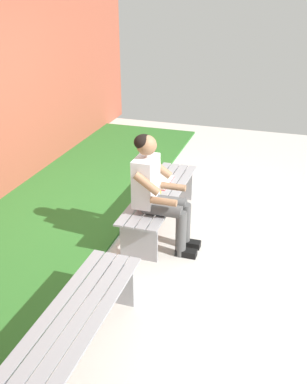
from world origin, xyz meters
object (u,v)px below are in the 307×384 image
at_px(bench_far, 77,323).
at_px(bench_near, 160,199).
at_px(apple, 158,192).
at_px(book_open, 163,182).
at_px(person_seated, 157,189).

bearing_deg(bench_far, bench_near, 180.00).
bearing_deg(bench_near, apple, -2.60).
distance_m(bench_near, apple, 0.17).
bearing_deg(apple, bench_far, 0.13).
bearing_deg(apple, book_open, -174.35).
bearing_deg(person_seated, bench_far, -3.42).
bearing_deg(bench_far, book_open, -179.10).
xyz_separation_m(bench_far, apple, (-2.00, -0.00, 0.14)).
relative_size(bench_near, apple, 23.68).
distance_m(person_seated, apple, 0.42).
bearing_deg(person_seated, apple, -163.82).
distance_m(bench_far, book_open, 2.33).
height_order(bench_near, book_open, book_open).
distance_m(apple, book_open, 0.33).
height_order(bench_far, book_open, book_open).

